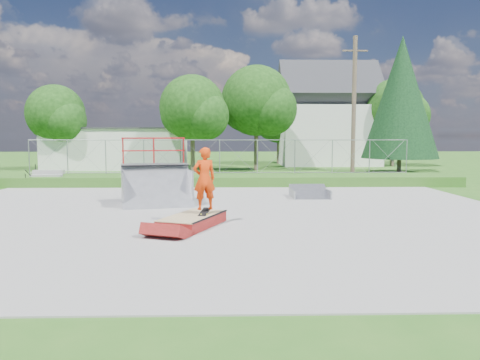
% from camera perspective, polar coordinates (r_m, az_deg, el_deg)
% --- Properties ---
extents(ground, '(120.00, 120.00, 0.00)m').
position_cam_1_polar(ground, '(14.49, -3.26, -4.52)').
color(ground, '#2A5F1B').
rests_on(ground, ground).
extents(concrete_pad, '(20.00, 16.00, 0.04)m').
position_cam_1_polar(concrete_pad, '(14.49, -3.26, -4.44)').
color(concrete_pad, '#959693').
rests_on(concrete_pad, ground).
extents(grass_berm, '(24.00, 3.00, 0.50)m').
position_cam_1_polar(grass_berm, '(23.88, -2.53, 0.00)').
color(grass_berm, '#2A5F1B').
rests_on(grass_berm, ground).
extents(grind_box, '(1.85, 2.50, 0.34)m').
position_cam_1_polar(grind_box, '(12.88, -5.79, -5.04)').
color(grind_box, maroon).
rests_on(grind_box, concrete_pad).
extents(quarter_pipe, '(2.85, 2.58, 2.43)m').
position_cam_1_polar(quarter_pipe, '(16.92, -10.15, 0.98)').
color(quarter_pipe, gray).
rests_on(quarter_pipe, concrete_pad).
extents(flat_bank_ramp, '(1.49, 1.59, 0.45)m').
position_cam_1_polar(flat_bank_ramp, '(19.03, 8.50, -1.51)').
color(flat_bank_ramp, gray).
rests_on(flat_bank_ramp, concrete_pad).
extents(skateboard, '(0.35, 0.82, 0.13)m').
position_cam_1_polar(skateboard, '(13.07, -4.34, -3.93)').
color(skateboard, black).
rests_on(skateboard, grind_box).
extents(skater, '(0.73, 0.59, 1.73)m').
position_cam_1_polar(skater, '(12.96, -4.36, -0.15)').
color(skater, red).
rests_on(skater, grind_box).
extents(concrete_stairs, '(1.50, 1.60, 0.80)m').
position_cam_1_polar(concrete_stairs, '(24.75, -22.65, 0.13)').
color(concrete_stairs, '#959693').
rests_on(concrete_stairs, ground).
extents(chain_link_fence, '(20.00, 0.06, 1.80)m').
position_cam_1_polar(chain_link_fence, '(24.80, -2.49, 2.86)').
color(chain_link_fence, gray).
rests_on(chain_link_fence, grass_berm).
extents(utility_building_flat, '(10.00, 6.00, 3.00)m').
position_cam_1_polar(utility_building_flat, '(37.26, -14.58, 3.70)').
color(utility_building_flat, white).
rests_on(utility_building_flat, ground).
extents(gable_house, '(8.40, 6.08, 8.94)m').
position_cam_1_polar(gable_house, '(41.19, 10.63, 7.17)').
color(gable_house, white).
rests_on(gable_house, ground).
extents(utility_pole, '(0.24, 0.24, 8.00)m').
position_cam_1_polar(utility_pole, '(27.24, 13.70, 8.42)').
color(utility_pole, brown).
rests_on(utility_pole, ground).
extents(tree_left_near, '(4.76, 4.48, 6.65)m').
position_cam_1_polar(tree_left_near, '(32.23, -5.42, 8.48)').
color(tree_left_near, brown).
rests_on(tree_left_near, ground).
extents(tree_center, '(5.44, 5.12, 7.60)m').
position_cam_1_polar(tree_center, '(34.24, 2.51, 9.33)').
color(tree_center, brown).
rests_on(tree_center, ground).
extents(tree_left_far, '(4.42, 4.16, 6.18)m').
position_cam_1_polar(tree_left_far, '(36.27, -21.30, 7.31)').
color(tree_left_far, brown).
rests_on(tree_left_far, ground).
extents(tree_right_far, '(5.10, 4.80, 7.12)m').
position_cam_1_polar(tree_right_far, '(40.56, 18.67, 8.01)').
color(tree_right_far, brown).
rests_on(tree_right_far, ground).
extents(tree_back_mid, '(4.08, 3.84, 5.70)m').
position_cam_1_polar(tree_back_mid, '(42.41, 5.05, 6.91)').
color(tree_back_mid, brown).
rests_on(tree_back_mid, ground).
extents(conifer_tree, '(5.04, 5.04, 9.10)m').
position_cam_1_polar(conifer_tree, '(33.43, 19.05, 9.49)').
color(conifer_tree, brown).
rests_on(conifer_tree, ground).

